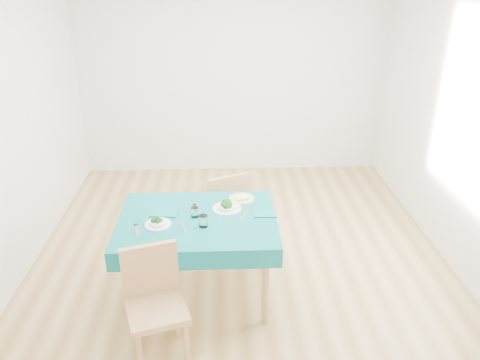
{
  "coord_description": "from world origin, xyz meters",
  "views": [
    {
      "loc": [
        -0.16,
        -3.83,
        2.61
      ],
      "look_at": [
        0.0,
        0.0,
        0.85
      ],
      "focal_mm": 35.0,
      "sensor_mm": 36.0,
      "label": 1
    }
  ],
  "objects_px": {
    "table": "(199,258)",
    "side_plate": "(242,199)",
    "bowl_near": "(158,222)",
    "bowl_far": "(227,205)",
    "chair_far": "(221,200)",
    "chair_near": "(156,301)"
  },
  "relations": [
    {
      "from": "table",
      "to": "bowl_near",
      "type": "xyz_separation_m",
      "value": [
        -0.3,
        -0.1,
        0.41
      ]
    },
    {
      "from": "chair_near",
      "to": "bowl_far",
      "type": "distance_m",
      "value": 1.03
    },
    {
      "from": "bowl_far",
      "to": "chair_far",
      "type": "bearing_deg",
      "value": 94.74
    },
    {
      "from": "table",
      "to": "chair_far",
      "type": "relative_size",
      "value": 1.22
    },
    {
      "from": "chair_near",
      "to": "chair_far",
      "type": "distance_m",
      "value": 1.55
    },
    {
      "from": "chair_near",
      "to": "chair_far",
      "type": "relative_size",
      "value": 0.96
    },
    {
      "from": "side_plate",
      "to": "bowl_far",
      "type": "bearing_deg",
      "value": -126.33
    },
    {
      "from": "chair_near",
      "to": "bowl_near",
      "type": "bearing_deg",
      "value": 76.5
    },
    {
      "from": "bowl_near",
      "to": "chair_far",
      "type": "bearing_deg",
      "value": 60.88
    },
    {
      "from": "chair_far",
      "to": "chair_near",
      "type": "bearing_deg",
      "value": 48.81
    },
    {
      "from": "chair_near",
      "to": "bowl_near",
      "type": "distance_m",
      "value": 0.67
    },
    {
      "from": "chair_far",
      "to": "table",
      "type": "bearing_deg",
      "value": 52.26
    },
    {
      "from": "table",
      "to": "bowl_far",
      "type": "bearing_deg",
      "value": 30.73
    },
    {
      "from": "bowl_far",
      "to": "side_plate",
      "type": "bearing_deg",
      "value": 53.67
    },
    {
      "from": "table",
      "to": "bowl_far",
      "type": "distance_m",
      "value": 0.5
    },
    {
      "from": "chair_far",
      "to": "side_plate",
      "type": "bearing_deg",
      "value": 87.56
    },
    {
      "from": "table",
      "to": "bowl_near",
      "type": "height_order",
      "value": "bowl_near"
    },
    {
      "from": "chair_near",
      "to": "side_plate",
      "type": "height_order",
      "value": "chair_near"
    },
    {
      "from": "bowl_far",
      "to": "side_plate",
      "type": "xyz_separation_m",
      "value": [
        0.13,
        0.18,
        -0.03
      ]
    },
    {
      "from": "table",
      "to": "side_plate",
      "type": "distance_m",
      "value": 0.63
    },
    {
      "from": "side_plate",
      "to": "bowl_near",
      "type": "bearing_deg",
      "value": -148.15
    },
    {
      "from": "bowl_near",
      "to": "bowl_far",
      "type": "xyz_separation_m",
      "value": [
        0.54,
        0.24,
        0.01
      ]
    }
  ]
}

